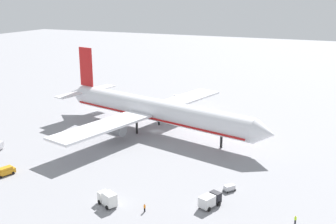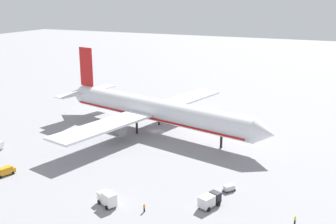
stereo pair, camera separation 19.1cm
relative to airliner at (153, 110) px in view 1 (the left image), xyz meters
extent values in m
plane|color=gray|center=(1.23, -0.44, -6.78)|extent=(600.00, 600.00, 0.00)
cylinder|color=white|center=(1.23, -0.44, 0.19)|extent=(67.02, 22.50, 6.86)
cone|color=white|center=(36.60, -9.00, 0.19)|extent=(6.92, 7.83, 6.73)
cone|color=white|center=(-34.81, 8.28, 0.19)|extent=(8.20, 7.95, 6.52)
cube|color=red|center=(-29.53, 7.01, 10.38)|extent=(5.95, 1.90, 13.51)
cube|color=white|center=(-28.43, 13.68, 1.56)|extent=(6.97, 12.15, 0.36)
cube|color=white|center=(-31.60, 0.57, 1.56)|extent=(6.97, 12.15, 0.36)
cube|color=white|center=(2.61, 19.55, -0.84)|extent=(16.42, 33.83, 0.70)
cylinder|color=slate|center=(2.43, 14.55, -3.21)|extent=(6.57, 5.28, 4.03)
cube|color=white|center=(-6.69, -18.84, -0.84)|extent=(16.42, 33.83, 0.70)
cylinder|color=slate|center=(-4.56, -14.32, -2.86)|extent=(5.30, 4.35, 3.35)
cylinder|color=black|center=(24.12, -5.98, -5.01)|extent=(0.70, 0.70, 3.53)
cylinder|color=black|center=(-0.76, 5.63, -5.01)|extent=(0.70, 0.70, 3.53)
cylinder|color=black|center=(-3.32, -4.93, -5.01)|extent=(0.70, 0.70, 3.53)
cube|color=red|center=(1.23, -0.44, -1.70)|extent=(64.33, 21.54, 0.50)
cube|color=black|center=(32.57, -37.52, -5.26)|extent=(2.61, 2.20, 2.13)
cube|color=silver|center=(31.60, -40.04, -5.24)|extent=(3.19, 3.69, 2.17)
cube|color=black|center=(32.76, -37.03, -4.73)|extent=(1.77, 0.75, 0.94)
cylinder|color=black|center=(31.48, -37.26, -6.33)|extent=(0.60, 0.95, 0.90)
cylinder|color=black|center=(33.55, -38.06, -6.33)|extent=(0.60, 0.95, 0.90)
cylinder|color=black|center=(30.33, -40.25, -6.33)|extent=(0.60, 0.95, 0.90)
cylinder|color=black|center=(32.40, -41.05, -6.33)|extent=(0.60, 0.95, 0.90)
cube|color=white|center=(11.20, -46.55, -5.32)|extent=(2.14, 2.43, 2.01)
cube|color=white|center=(13.46, -47.64, -5.04)|extent=(3.48, 3.08, 2.57)
cube|color=black|center=(10.76, -46.33, -4.82)|extent=(0.81, 1.56, 0.88)
cylinder|color=black|center=(10.88, -47.52, -6.33)|extent=(0.94, 0.66, 0.90)
cylinder|color=black|center=(11.77, -45.70, -6.33)|extent=(0.94, 0.66, 0.90)
cylinder|color=black|center=(13.56, -48.82, -6.33)|extent=(0.94, 0.66, 0.90)
cylinder|color=black|center=(14.44, -47.00, -6.33)|extent=(0.94, 0.66, 0.90)
cylinder|color=black|center=(-32.17, -31.75, -6.33)|extent=(0.95, 0.60, 0.90)
cube|color=orange|center=(-17.45, -44.88, -5.91)|extent=(3.22, 5.10, 1.10)
cube|color=orange|center=(-17.38, -44.65, -5.08)|extent=(2.52, 3.41, 0.55)
cylinder|color=black|center=(-17.06, -46.66, -6.46)|extent=(0.41, 0.68, 0.64)
cylinder|color=black|center=(-16.09, -43.66, -6.46)|extent=(0.41, 0.68, 0.64)
cylinder|color=black|center=(-17.85, -43.10, -6.46)|extent=(0.41, 0.68, 0.64)
cube|color=#26598C|center=(-9.77, 41.43, -6.50)|extent=(2.94, 2.29, 0.15)
cylinder|color=#333338|center=(-8.29, 42.04, -6.50)|extent=(0.58, 0.30, 0.08)
cube|color=silver|center=(-9.77, 41.43, -5.93)|extent=(2.50, 2.00, 0.99)
cylinder|color=black|center=(-9.12, 42.46, -6.58)|extent=(0.42, 0.26, 0.40)
cylinder|color=black|center=(-8.59, 41.16, -6.58)|extent=(0.42, 0.26, 0.40)
cylinder|color=black|center=(-10.95, 41.70, -6.58)|extent=(0.42, 0.26, 0.40)
cylinder|color=black|center=(-10.41, 40.40, -6.58)|extent=(0.42, 0.26, 0.40)
cube|color=#595B60|center=(33.64, -30.85, -6.50)|extent=(2.79, 3.11, 0.15)
cylinder|color=#333338|center=(32.64, -32.24, -6.50)|extent=(0.42, 0.53, 0.08)
cube|color=silver|center=(33.64, -30.85, -5.92)|extent=(2.41, 2.66, 1.01)
cylinder|color=black|center=(33.58, -32.13, -6.58)|extent=(0.33, 0.39, 0.40)
cylinder|color=black|center=(32.44, -31.31, -6.58)|extent=(0.33, 0.39, 0.40)
cylinder|color=black|center=(34.83, -30.39, -6.58)|extent=(0.33, 0.39, 0.40)
cylinder|color=black|center=(33.70, -29.57, -6.58)|extent=(0.33, 0.39, 0.40)
cylinder|color=black|center=(48.69, -38.85, -6.35)|extent=(0.45, 0.45, 0.85)
cylinder|color=#B2F219|center=(48.69, -38.85, -5.61)|extent=(0.57, 0.57, 0.64)
sphere|color=beige|center=(48.69, -38.85, -5.18)|extent=(0.23, 0.23, 0.23)
cylinder|color=black|center=(20.80, -46.44, -6.37)|extent=(0.42, 0.42, 0.82)
cylinder|color=orange|center=(20.80, -46.44, -5.64)|extent=(0.52, 0.52, 0.62)
sphere|color=#8C6647|center=(20.80, -46.44, -5.22)|extent=(0.22, 0.22, 0.22)
camera|label=1|loc=(54.93, -111.15, 34.77)|focal=43.98mm
camera|label=2|loc=(55.10, -111.07, 34.77)|focal=43.98mm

